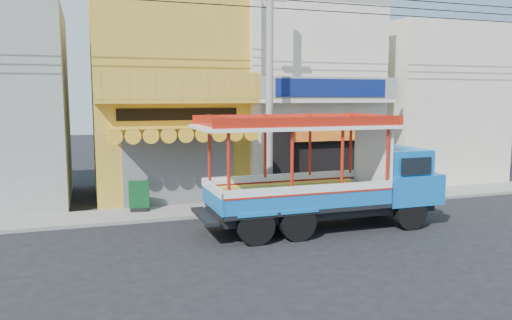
{
  "coord_description": "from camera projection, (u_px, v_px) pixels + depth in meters",
  "views": [
    {
      "loc": [
        -7.22,
        -13.62,
        4.19
      ],
      "look_at": [
        -1.78,
        2.5,
        2.03
      ],
      "focal_mm": 35.0,
      "sensor_mm": 36.0,
      "label": 1
    }
  ],
  "objects": [
    {
      "name": "filler_building_right",
      "position": [
        421.0,
        105.0,
        25.51
      ],
      "size": [
        6.0,
        6.0,
        7.6
      ],
      "primitive_type": "cube",
      "color": "beige",
      "rests_on": "ground"
    },
    {
      "name": "ground",
      "position": [
        335.0,
        232.0,
        15.62
      ],
      "size": [
        90.0,
        90.0,
        0.0
      ],
      "primitive_type": "plane",
      "color": "black",
      "rests_on": "ground"
    },
    {
      "name": "party_pilaster",
      "position": [
        256.0,
        102.0,
        19.36
      ],
      "size": [
        0.35,
        0.3,
        8.0
      ],
      "primitive_type": "cube",
      "color": "beige",
      "rests_on": "ground"
    },
    {
      "name": "green_sign",
      "position": [
        139.0,
        198.0,
        17.84
      ],
      "size": [
        0.72,
        0.45,
        1.1
      ],
      "color": "black",
      "rests_on": "sidewalk"
    },
    {
      "name": "utility_pole",
      "position": [
        273.0,
        73.0,
        17.82
      ],
      "size": [
        28.0,
        0.26,
        9.0
      ],
      "color": "gray",
      "rests_on": "ground"
    },
    {
      "name": "sidewalk",
      "position": [
        287.0,
        204.0,
        19.37
      ],
      "size": [
        30.0,
        2.0,
        0.12
      ],
      "primitive_type": "cube",
      "color": "slate",
      "rests_on": "ground"
    },
    {
      "name": "songthaew_truck",
      "position": [
        338.0,
        174.0,
        15.95
      ],
      "size": [
        7.78,
        2.67,
        3.63
      ],
      "color": "black",
      "rests_on": "ground"
    },
    {
      "name": "potted_plant_c",
      "position": [
        403.0,
        182.0,
        20.86
      ],
      "size": [
        0.71,
        0.71,
        1.04
      ],
      "primitive_type": "imported",
      "rotation": [
        0.0,
        0.0,
        4.47
      ],
      "color": "#195720",
      "rests_on": "sidewalk"
    },
    {
      "name": "shophouse_right",
      "position": [
        295.0,
        99.0,
        23.22
      ],
      "size": [
        6.0,
        6.75,
        8.24
      ],
      "color": "beige",
      "rests_on": "ground"
    },
    {
      "name": "potted_plant_a",
      "position": [
        341.0,
        186.0,
        20.17
      ],
      "size": [
        1.17,
        1.2,
        1.02
      ],
      "primitive_type": "imported",
      "rotation": [
        0.0,
        0.0,
        0.97
      ],
      "color": "#195720",
      "rests_on": "sidewalk"
    },
    {
      "name": "shophouse_left",
      "position": [
        166.0,
        99.0,
        21.32
      ],
      "size": [
        6.0,
        7.5,
        8.24
      ],
      "color": "#B88F28",
      "rests_on": "ground"
    },
    {
      "name": "potted_plant_b",
      "position": [
        371.0,
        183.0,
        20.7
      ],
      "size": [
        0.73,
        0.74,
        1.05
      ],
      "primitive_type": "imported",
      "rotation": [
        0.0,
        0.0,
        2.29
      ],
      "color": "#195720",
      "rests_on": "sidewalk"
    }
  ]
}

